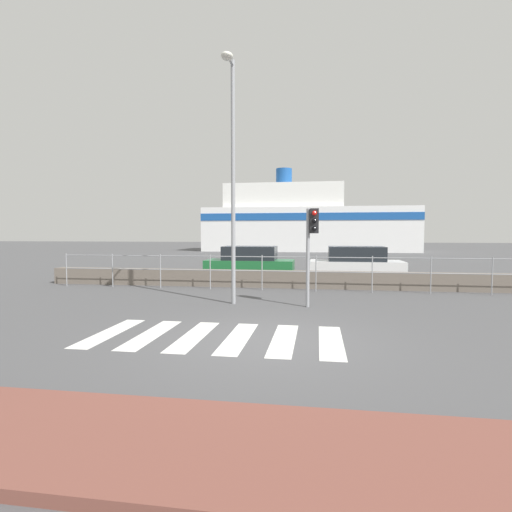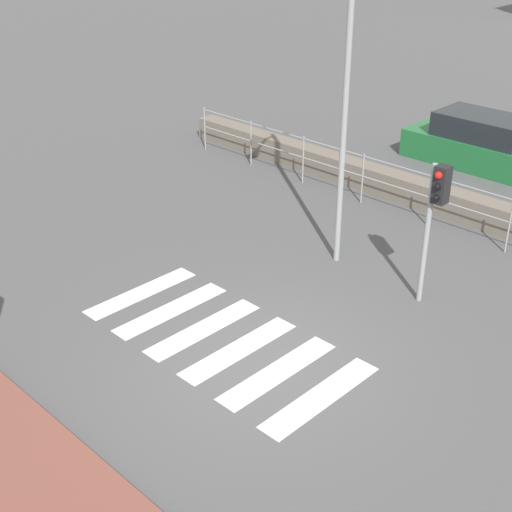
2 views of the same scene
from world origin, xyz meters
TOP-DOWN VIEW (x-y plane):
  - ground_plane at (0.00, 0.00)m, footprint 160.00×160.00m
  - sidewalk_brick at (0.00, -4.10)m, footprint 24.00×1.80m
  - crosswalk at (-0.98, 0.00)m, footprint 4.95×2.40m
  - seawall at (0.00, 7.38)m, footprint 19.15×0.55m
  - harbor_fence at (0.00, 6.50)m, footprint 17.27×0.04m
  - traffic_light_far at (0.85, 3.50)m, footprint 0.34×0.32m
  - streetlamp at (-1.41, 3.56)m, footprint 0.32×0.99m
  - parked_car_green at (-2.15, 10.98)m, footprint 4.13×1.71m

SIDE VIEW (x-z plane):
  - ground_plane at x=0.00m, z-range 0.00..0.00m
  - crosswalk at x=-0.98m, z-range 0.00..0.01m
  - sidewalk_brick at x=0.00m, z-range 0.00..0.12m
  - seawall at x=0.00m, z-range 0.00..0.63m
  - parked_car_green at x=-2.15m, z-range -0.11..1.32m
  - harbor_fence at x=0.00m, z-range 0.20..1.47m
  - traffic_light_far at x=0.85m, z-range 0.64..3.37m
  - streetlamp at x=-1.41m, z-range 0.74..7.67m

